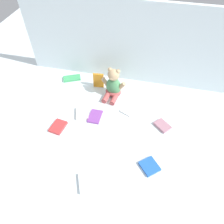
{
  "coord_description": "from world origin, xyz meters",
  "views": [
    {
      "loc": [
        0.19,
        -1.0,
        1.12
      ],
      "look_at": [
        -0.02,
        -0.1,
        0.1
      ],
      "focal_mm": 34.28,
      "sensor_mm": 36.0,
      "label": 1
    }
  ],
  "objects": [
    {
      "name": "ground_plane",
      "position": [
        0.0,
        0.0,
        0.0
      ],
      "size": [
        3.2,
        3.2,
        0.0
      ],
      "primitive_type": "plane",
      "color": "silver"
    },
    {
      "name": "book_case_2",
      "position": [
        -0.06,
        -0.56,
        0.01
      ],
      "size": [
        0.11,
        0.13,
        0.02
      ],
      "primitive_type": "cube",
      "rotation": [
        0.0,
        0.0,
        3.56
      ],
      "color": "white",
      "rests_on": "ground_plane"
    },
    {
      "name": "book_case_6",
      "position": [
        -0.24,
        -0.08,
        0.01
      ],
      "size": [
        0.12,
        0.13,
        0.02
      ],
      "primitive_type": "cube",
      "rotation": [
        0.0,
        0.0,
        0.33
      ],
      "color": "white",
      "rests_on": "ground_plane"
    },
    {
      "name": "book_case_3",
      "position": [
        -0.36,
        -0.23,
        0.01
      ],
      "size": [
        0.1,
        0.12,
        0.02
      ],
      "primitive_type": "cube",
      "rotation": [
        0.0,
        0.0,
        6.13
      ],
      "color": "red",
      "rests_on": "ground_plane"
    },
    {
      "name": "book_case_5",
      "position": [
        -0.21,
        0.23,
        0.06
      ],
      "size": [
        0.08,
        0.03,
        0.12
      ],
      "primitive_type": "cube",
      "rotation": [
        -0.02,
        0.0,
        0.1
      ],
      "color": "orange",
      "rests_on": "ground_plane"
    },
    {
      "name": "teddy_bear",
      "position": [
        -0.08,
        0.17,
        0.09
      ],
      "size": [
        0.19,
        0.18,
        0.23
      ],
      "rotation": [
        0.0,
        0.0,
        -0.12
      ],
      "color": "#4C8C59",
      "rests_on": "ground_plane"
    },
    {
      "name": "book_case_7",
      "position": [
        -0.15,
        -0.08,
        0.01
      ],
      "size": [
        0.08,
        0.12,
        0.01
      ],
      "primitive_type": "cube",
      "rotation": [
        0.0,
        0.0,
        6.28
      ],
      "color": "purple",
      "rests_on": "ground_plane"
    },
    {
      "name": "book_case_4",
      "position": [
        0.31,
        -0.06,
        0.01
      ],
      "size": [
        0.12,
        0.12,
        0.02
      ],
      "primitive_type": "cube",
      "rotation": [
        0.0,
        0.0,
        3.99
      ],
      "color": "#A4707F",
      "rests_on": "ground_plane"
    },
    {
      "name": "book_case_8",
      "position": [
        -0.45,
        0.27,
        0.01
      ],
      "size": [
        0.15,
        0.12,
        0.02
      ],
      "primitive_type": "cube",
      "rotation": [
        0.0,
        0.0,
        2.01
      ],
      "color": "#3DA35F",
      "rests_on": "ground_plane"
    },
    {
      "name": "book_case_0",
      "position": [
        0.26,
        -0.38,
        0.01
      ],
      "size": [
        0.13,
        0.13,
        0.02
      ],
      "primitive_type": "cube",
      "rotation": [
        0.0,
        0.0,
        5.43
      ],
      "color": "blue",
      "rests_on": "ground_plane"
    },
    {
      "name": "book_case_1",
      "position": [
        0.07,
        0.03,
        0.01
      ],
      "size": [
        0.12,
        0.12,
        0.01
      ],
      "primitive_type": "cube",
      "rotation": [
        0.0,
        0.0,
        5.88
      ],
      "color": "silver",
      "rests_on": "ground_plane"
    },
    {
      "name": "backdrop_drape",
      "position": [
        0.0,
        0.39,
        0.31
      ],
      "size": [
        1.62,
        0.03,
        0.62
      ],
      "primitive_type": "cube",
      "color": "silver",
      "rests_on": "ground_plane"
    }
  ]
}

